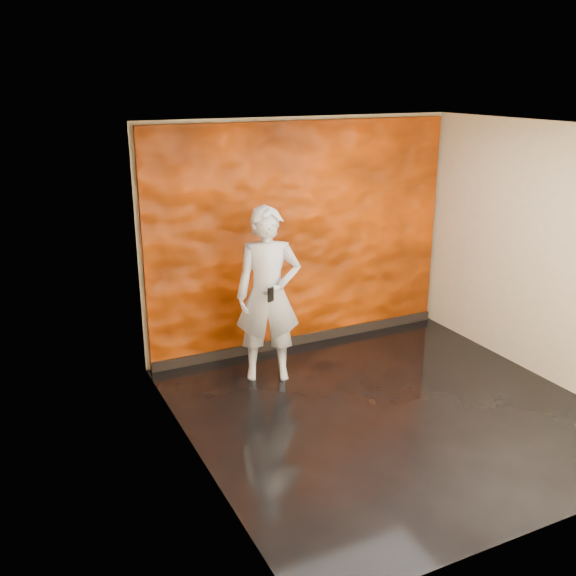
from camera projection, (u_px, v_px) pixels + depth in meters
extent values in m
cube|color=black|center=(389.00, 411.00, 6.53)|extent=(4.00, 4.00, 0.01)
cube|color=#BEAE93|center=(301.00, 235.00, 7.80)|extent=(4.00, 0.02, 2.80)
cube|color=#BEAE93|center=(566.00, 358.00, 4.38)|extent=(4.00, 0.02, 2.80)
cube|color=#BEAE93|center=(194.00, 311.00, 5.26)|extent=(0.02, 4.00, 2.80)
cube|color=#BEAE93|center=(550.00, 255.00, 6.91)|extent=(0.02, 4.00, 2.80)
cube|color=white|center=(405.00, 128.00, 5.65)|extent=(4.00, 4.00, 0.01)
cube|color=#EA4801|center=(302.00, 237.00, 7.77)|extent=(3.90, 0.06, 2.75)
cube|color=black|center=(303.00, 339.00, 8.15)|extent=(3.90, 0.04, 0.12)
imported|color=#AAAFBB|center=(268.00, 295.00, 6.97)|extent=(0.83, 0.70, 1.94)
cube|color=black|center=(271.00, 295.00, 6.70)|extent=(0.08, 0.05, 0.16)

